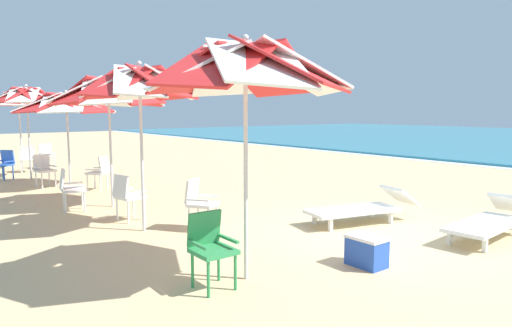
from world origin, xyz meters
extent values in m
plane|color=#D3B784|center=(0.00, 0.00, 0.00)|extent=(80.00, 80.00, 0.00)
cylinder|color=silver|center=(0.28, -2.82, 1.16)|extent=(0.05, 0.05, 2.31)
cube|color=red|center=(0.83, -2.60, 2.50)|extent=(1.37, 1.27, 0.61)
cube|color=white|center=(0.51, -2.28, 2.50)|extent=(1.29, 1.32, 0.61)
cube|color=red|center=(0.06, -2.28, 2.50)|extent=(1.27, 1.37, 0.61)
cube|color=white|center=(-0.26, -2.60, 2.50)|extent=(1.32, 1.29, 0.61)
cube|color=red|center=(-0.26, -3.05, 2.50)|extent=(1.37, 1.27, 0.61)
cube|color=white|center=(0.06, -3.37, 2.50)|extent=(1.29, 1.32, 0.61)
cube|color=red|center=(0.51, -3.37, 2.50)|extent=(1.27, 1.37, 0.61)
cube|color=white|center=(0.83, -3.05, 2.50)|extent=(1.32, 1.29, 0.61)
sphere|color=silver|center=(0.28, -2.82, 2.84)|extent=(0.08, 0.08, 0.08)
cube|color=#2D8C4C|center=(0.31, -3.30, 0.44)|extent=(0.45, 0.45, 0.05)
cube|color=#2D8C4C|center=(0.11, -3.29, 0.67)|extent=(0.10, 0.42, 0.40)
cube|color=#2D8C4C|center=(0.31, -3.10, 0.55)|extent=(0.40, 0.05, 0.03)
cube|color=#2D8C4C|center=(0.30, -3.50, 0.55)|extent=(0.40, 0.05, 0.03)
cylinder|color=#2D8C4C|center=(0.48, -3.12, 0.21)|extent=(0.04, 0.04, 0.41)
cylinder|color=#2D8C4C|center=(0.48, -3.47, 0.21)|extent=(0.04, 0.04, 0.41)
cylinder|color=#2D8C4C|center=(0.13, -3.12, 0.21)|extent=(0.04, 0.04, 0.41)
cylinder|color=#2D8C4C|center=(0.13, -3.47, 0.21)|extent=(0.04, 0.04, 0.41)
cylinder|color=silver|center=(-2.53, -2.88, 1.15)|extent=(0.05, 0.05, 2.30)
cube|color=red|center=(-2.09, -2.69, 2.47)|extent=(1.12, 1.04, 0.55)
cube|color=white|center=(-2.35, -2.43, 2.47)|extent=(1.06, 1.07, 0.55)
cube|color=red|center=(-2.72, -2.43, 2.47)|extent=(1.04, 1.12, 0.55)
cube|color=white|center=(-2.98, -2.69, 2.47)|extent=(1.07, 1.06, 0.55)
cube|color=red|center=(-2.98, -3.06, 2.47)|extent=(1.12, 1.04, 0.55)
cube|color=white|center=(-2.72, -3.33, 2.47)|extent=(1.06, 1.07, 0.55)
cube|color=red|center=(-2.35, -3.33, 2.47)|extent=(1.04, 1.12, 0.55)
cube|color=white|center=(-2.09, -3.06, 2.47)|extent=(1.07, 1.06, 0.55)
sphere|color=silver|center=(-2.53, -2.88, 2.78)|extent=(0.08, 0.08, 0.08)
cube|color=white|center=(-3.35, -2.76, 0.44)|extent=(0.52, 0.52, 0.05)
cube|color=white|center=(-3.31, -2.96, 0.67)|extent=(0.43, 0.18, 0.40)
cube|color=white|center=(-3.55, -2.80, 0.55)|extent=(0.12, 0.40, 0.03)
cube|color=white|center=(-3.16, -2.72, 0.55)|extent=(0.12, 0.40, 0.03)
cylinder|color=white|center=(-3.56, -2.63, 0.21)|extent=(0.04, 0.04, 0.41)
cylinder|color=white|center=(-3.22, -2.56, 0.21)|extent=(0.04, 0.04, 0.41)
cylinder|color=white|center=(-3.49, -2.97, 0.21)|extent=(0.04, 0.04, 0.41)
cylinder|color=white|center=(-3.15, -2.90, 0.21)|extent=(0.04, 0.04, 0.41)
cube|color=white|center=(-1.97, -2.06, 0.44)|extent=(0.61, 0.61, 0.05)
cube|color=white|center=(-2.14, -2.17, 0.67)|extent=(0.31, 0.40, 0.40)
cube|color=white|center=(-2.08, -1.89, 0.55)|extent=(0.35, 0.25, 0.03)
cube|color=white|center=(-1.86, -2.22, 0.55)|extent=(0.35, 0.25, 0.03)
cylinder|color=white|center=(-1.92, -1.81, 0.21)|extent=(0.04, 0.04, 0.41)
cylinder|color=white|center=(-1.73, -2.10, 0.21)|extent=(0.04, 0.04, 0.41)
cylinder|color=white|center=(-2.21, -2.01, 0.21)|extent=(0.04, 0.04, 0.41)
cylinder|color=white|center=(-2.02, -2.30, 0.21)|extent=(0.04, 0.04, 0.41)
cylinder|color=silver|center=(-4.75, -2.59, 1.10)|extent=(0.05, 0.05, 2.21)
cube|color=red|center=(-4.21, -2.37, 2.40)|extent=(1.31, 1.28, 0.61)
cube|color=white|center=(-4.53, -2.05, 2.40)|extent=(1.26, 1.37, 0.61)
cube|color=red|center=(-4.97, -2.05, 2.40)|extent=(1.28, 1.31, 0.61)
cube|color=white|center=(-5.29, -2.37, 2.40)|extent=(1.37, 1.26, 0.61)
cube|color=red|center=(-5.29, -2.82, 2.40)|extent=(1.31, 1.28, 0.61)
cube|color=white|center=(-4.97, -3.13, 2.40)|extent=(1.26, 1.37, 0.61)
cube|color=red|center=(-4.53, -3.13, 2.40)|extent=(1.28, 1.31, 0.61)
cube|color=white|center=(-4.21, -2.82, 2.40)|extent=(1.37, 1.26, 0.61)
sphere|color=silver|center=(-4.75, -2.59, 2.73)|extent=(0.08, 0.08, 0.08)
cube|color=white|center=(-4.77, -3.37, 0.44)|extent=(0.51, 0.51, 0.05)
cube|color=white|center=(-4.80, -3.57, 0.67)|extent=(0.43, 0.17, 0.40)
cube|color=white|center=(-4.96, -3.34, 0.55)|extent=(0.11, 0.40, 0.03)
cube|color=white|center=(-4.57, -3.40, 0.55)|extent=(0.11, 0.40, 0.03)
cylinder|color=white|center=(-4.91, -3.17, 0.21)|extent=(0.04, 0.04, 0.41)
cylinder|color=white|center=(-4.56, -3.23, 0.21)|extent=(0.04, 0.04, 0.41)
cylinder|color=white|center=(-4.97, -3.51, 0.21)|extent=(0.04, 0.04, 0.41)
cylinder|color=white|center=(-4.62, -3.57, 0.21)|extent=(0.04, 0.04, 0.41)
cylinder|color=silver|center=(-7.77, -2.61, 1.03)|extent=(0.05, 0.05, 2.05)
cube|color=red|center=(-7.20, -2.37, 2.21)|extent=(1.44, 1.37, 0.54)
cube|color=white|center=(-7.54, -2.03, 2.21)|extent=(1.36, 1.47, 0.54)
cube|color=red|center=(-8.01, -2.03, 2.21)|extent=(1.37, 1.44, 0.54)
cube|color=white|center=(-8.35, -2.37, 2.21)|extent=(1.47, 1.36, 0.54)
cube|color=red|center=(-8.35, -2.85, 2.21)|extent=(1.44, 1.37, 0.54)
cube|color=white|center=(-8.01, -3.18, 2.21)|extent=(1.36, 1.47, 0.54)
cube|color=red|center=(-7.54, -3.18, 2.21)|extent=(1.37, 1.44, 0.54)
cube|color=white|center=(-7.20, -2.85, 2.21)|extent=(1.47, 1.36, 0.54)
sphere|color=silver|center=(-7.77, -2.61, 2.50)|extent=(0.08, 0.08, 0.08)
cube|color=white|center=(-8.21, -3.11, 0.44)|extent=(0.52, 0.52, 0.05)
cube|color=white|center=(-8.40, -3.15, 0.67)|extent=(0.18, 0.43, 0.40)
cube|color=white|center=(-8.24, -2.91, 0.55)|extent=(0.40, 0.12, 0.03)
cube|color=white|center=(-8.17, -3.30, 0.55)|extent=(0.40, 0.12, 0.03)
cylinder|color=white|center=(-8.07, -2.90, 0.21)|extent=(0.04, 0.04, 0.41)
cylinder|color=white|center=(-8.00, -3.24, 0.21)|extent=(0.04, 0.04, 0.41)
cylinder|color=white|center=(-8.41, -2.97, 0.21)|extent=(0.04, 0.04, 0.41)
cylinder|color=white|center=(-8.34, -3.31, 0.21)|extent=(0.04, 0.04, 0.41)
cube|color=white|center=(-6.96, -2.16, 0.44)|extent=(0.62, 0.62, 0.05)
cube|color=white|center=(-6.81, -2.03, 0.67)|extent=(0.35, 0.38, 0.40)
cube|color=white|center=(-6.82, -2.31, 0.55)|extent=(0.32, 0.29, 0.03)
cube|color=white|center=(-7.09, -2.01, 0.55)|extent=(0.32, 0.29, 0.03)
cylinder|color=white|center=(-6.97, -2.41, 0.21)|extent=(0.04, 0.04, 0.41)
cylinder|color=white|center=(-7.20, -2.15, 0.21)|extent=(0.04, 0.04, 0.41)
cylinder|color=white|center=(-6.71, -2.18, 0.21)|extent=(0.04, 0.04, 0.41)
cylinder|color=white|center=(-6.94, -1.92, 0.21)|extent=(0.04, 0.04, 0.41)
cylinder|color=silver|center=(-10.07, -3.08, 1.16)|extent=(0.05, 0.05, 2.31)
cube|color=red|center=(-9.63, -2.90, 2.45)|extent=(1.08, 1.04, 0.48)
cube|color=white|center=(-9.89, -2.64, 2.45)|extent=(1.03, 1.10, 0.48)
cube|color=red|center=(-10.25, -2.64, 2.45)|extent=(1.04, 1.08, 0.48)
cube|color=white|center=(-10.51, -2.90, 2.45)|extent=(1.10, 1.03, 0.48)
cube|color=red|center=(-10.51, -3.27, 2.45)|extent=(1.08, 1.04, 0.48)
cube|color=white|center=(-10.25, -3.52, 2.45)|extent=(1.03, 1.10, 0.48)
cube|color=red|center=(-9.89, -3.52, 2.45)|extent=(1.04, 1.08, 0.48)
cube|color=white|center=(-9.63, -3.27, 2.45)|extent=(1.10, 1.03, 0.48)
sphere|color=silver|center=(-10.07, -3.08, 2.74)|extent=(0.08, 0.08, 0.08)
cube|color=blue|center=(-10.30, -3.77, 0.44)|extent=(0.62, 0.62, 0.05)
cube|color=blue|center=(-10.43, -3.62, 0.67)|extent=(0.38, 0.34, 0.40)
cube|color=blue|center=(-10.15, -3.64, 0.55)|extent=(0.29, 0.33, 0.03)
cylinder|color=blue|center=(-10.05, -3.79, 0.21)|extent=(0.04, 0.04, 0.41)
cylinder|color=blue|center=(-10.28, -3.52, 0.21)|extent=(0.04, 0.04, 0.41)
cylinder|color=blue|center=(-10.55, -3.75, 0.21)|extent=(0.04, 0.04, 0.41)
cylinder|color=silver|center=(-12.62, -2.84, 1.13)|extent=(0.05, 0.05, 2.27)
cube|color=red|center=(-12.14, -2.64, 2.40)|extent=(1.19, 1.13, 0.46)
cube|color=white|center=(-12.42, -2.36, 2.40)|extent=(1.13, 1.19, 0.46)
cube|color=red|center=(-12.81, -2.36, 2.40)|extent=(1.13, 1.19, 0.46)
cube|color=white|center=(-13.09, -2.64, 2.40)|extent=(1.19, 1.13, 0.46)
cube|color=red|center=(-13.09, -3.04, 2.40)|extent=(1.19, 1.13, 0.46)
cube|color=white|center=(-12.81, -3.31, 2.40)|extent=(1.13, 1.19, 0.46)
cube|color=red|center=(-12.42, -3.31, 2.40)|extent=(1.13, 1.19, 0.46)
cube|color=white|center=(-12.14, -3.04, 2.40)|extent=(1.19, 1.13, 0.46)
sphere|color=silver|center=(-12.62, -2.84, 2.68)|extent=(0.08, 0.08, 0.08)
cube|color=white|center=(-11.68, -2.85, 0.44)|extent=(0.54, 0.54, 0.05)
cube|color=white|center=(-11.87, -2.80, 0.67)|extent=(0.20, 0.43, 0.40)
cube|color=white|center=(-11.63, -2.66, 0.55)|extent=(0.39, 0.14, 0.03)
cube|color=white|center=(-11.73, -3.04, 0.55)|extent=(0.39, 0.14, 0.03)
cylinder|color=white|center=(-11.47, -2.72, 0.21)|extent=(0.04, 0.04, 0.41)
cylinder|color=white|center=(-11.55, -3.06, 0.21)|extent=(0.04, 0.04, 0.41)
cylinder|color=white|center=(-11.81, -2.63, 0.21)|extent=(0.04, 0.04, 0.41)
cylinder|color=white|center=(-11.90, -2.97, 0.21)|extent=(0.04, 0.04, 0.41)
cube|color=white|center=(-12.29, -2.10, 0.44)|extent=(0.46, 0.46, 0.05)
cube|color=white|center=(-12.49, -2.11, 0.67)|extent=(0.11, 0.42, 0.40)
cube|color=white|center=(-12.30, -1.90, 0.55)|extent=(0.40, 0.06, 0.03)
cube|color=white|center=(-12.29, -2.30, 0.55)|extent=(0.40, 0.06, 0.03)
cylinder|color=white|center=(-12.13, -1.91, 0.21)|extent=(0.04, 0.04, 0.41)
cylinder|color=white|center=(-12.11, -2.27, 0.21)|extent=(0.04, 0.04, 0.41)
cylinder|color=white|center=(-12.48, -1.93, 0.21)|extent=(0.04, 0.04, 0.41)
cylinder|color=white|center=(-12.46, -2.28, 0.21)|extent=(0.04, 0.04, 0.41)
cube|color=white|center=(1.26, 1.10, 0.25)|extent=(0.76, 1.74, 0.06)
cube|color=white|center=(1.19, 2.15, 0.44)|extent=(0.64, 0.52, 0.36)
cube|color=white|center=(1.56, 0.48, 0.11)|extent=(0.06, 0.06, 0.22)
cube|color=white|center=(1.05, 0.44, 0.11)|extent=(0.06, 0.06, 0.22)
cube|color=white|center=(0.96, 1.71, 0.11)|extent=(0.06, 0.06, 0.22)
cube|color=white|center=(-0.67, 0.26, 0.25)|extent=(1.03, 1.80, 0.06)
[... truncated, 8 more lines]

